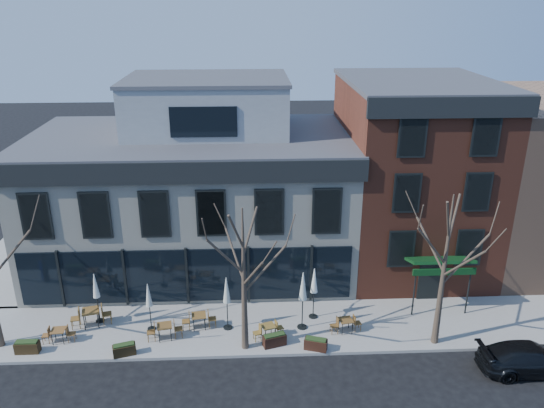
{
  "coord_description": "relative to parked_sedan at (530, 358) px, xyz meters",
  "views": [
    {
      "loc": [
        3.28,
        -24.6,
        15.46
      ],
      "look_at": [
        4.53,
        2.0,
        5.03
      ],
      "focal_mm": 35.0,
      "sensor_mm": 36.0,
      "label": 1
    }
  ],
  "objects": [
    {
      "name": "cafe_set_3",
      "position": [
        -14.78,
        3.75,
        -0.04
      ],
      "size": [
        1.76,
        0.77,
        0.91
      ],
      "color": "brown",
      "rests_on": "sidewalk_front"
    },
    {
      "name": "cafe_set_5",
      "position": [
        -7.6,
        3.09,
        -0.08
      ],
      "size": [
        1.62,
        0.73,
        0.84
      ],
      "color": "brown",
      "rests_on": "sidewalk_front"
    },
    {
      "name": "ground",
      "position": [
        -15.51,
        5.97,
        -0.66
      ],
      "size": [
        120.0,
        120.0,
        0.0
      ],
      "primitive_type": "plane",
      "color": "black",
      "rests_on": "ground"
    },
    {
      "name": "umbrella_4",
      "position": [
        -9.03,
        4.44,
        1.46
      ],
      "size": [
        0.45,
        0.45,
        2.79
      ],
      "color": "black",
      "rests_on": "sidewalk_front"
    },
    {
      "name": "tree_mid",
      "position": [
        -12.5,
        2.07,
        3.14
      ],
      "size": [
        3.5,
        3.55,
        7.04
      ],
      "color": "#382B21",
      "rests_on": "sidewalk_front"
    },
    {
      "name": "red_brick_building",
      "position": [
        -2.51,
        10.95,
        4.98
      ],
      "size": [
        8.2,
        11.78,
        11.18
      ],
      "color": "brown",
      "rests_on": "ground"
    },
    {
      "name": "umbrella_1",
      "position": [
        -17.14,
        3.74,
        1.29
      ],
      "size": [
        0.41,
        0.41,
        2.55
      ],
      "color": "black",
      "rests_on": "sidewalk_front"
    },
    {
      "name": "planter_1",
      "position": [
        -18.04,
        1.77,
        -0.22
      ],
      "size": [
        1.1,
        0.69,
        0.57
      ],
      "color": "black",
      "rests_on": "sidewalk_front"
    },
    {
      "name": "umbrella_0",
      "position": [
        -19.85,
        4.55,
        1.4
      ],
      "size": [
        0.43,
        0.43,
        2.71
      ],
      "color": "black",
      "rests_on": "sidewalk_front"
    },
    {
      "name": "umbrella_3",
      "position": [
        -9.69,
        3.53,
        1.67
      ],
      "size": [
        0.49,
        0.49,
        3.08
      ],
      "color": "black",
      "rests_on": "sidewalk_front"
    },
    {
      "name": "cafe_set_1",
      "position": [
        -20.15,
        4.22,
        0.03
      ],
      "size": [
        2.05,
        0.96,
        1.05
      ],
      "color": "brown",
      "rests_on": "sidewalk_front"
    },
    {
      "name": "planter_3",
      "position": [
        -9.23,
        1.77,
        -0.21
      ],
      "size": [
        1.13,
        0.72,
        0.59
      ],
      "color": "black",
      "rests_on": "sidewalk_front"
    },
    {
      "name": "sidewalk_front",
      "position": [
        -12.26,
        3.82,
        -0.58
      ],
      "size": [
        33.5,
        4.7,
        0.15
      ],
      "primitive_type": "cube",
      "color": "gray",
      "rests_on": "ground"
    },
    {
      "name": "corner_building",
      "position": [
        -15.44,
        11.04,
        4.07
      ],
      "size": [
        18.39,
        10.39,
        11.1
      ],
      "color": "silver",
      "rests_on": "ground"
    },
    {
      "name": "parked_sedan",
      "position": [
        0.0,
        0.0,
        0.0
      ],
      "size": [
        4.55,
        1.91,
        1.31
      ],
      "primitive_type": "imported",
      "rotation": [
        0.0,
        0.0,
        1.59
      ],
      "color": "black",
      "rests_on": "ground"
    },
    {
      "name": "tree_right",
      "position": [
        -3.5,
        2.07,
        3.36
      ],
      "size": [
        3.72,
        3.77,
        7.48
      ],
      "color": "#382B21",
      "rests_on": "sidewalk_front"
    },
    {
      "name": "planter_2",
      "position": [
        -11.13,
        2.16,
        -0.21
      ],
      "size": [
        1.16,
        0.74,
        0.61
      ],
      "color": "black",
      "rests_on": "sidewalk_front"
    },
    {
      "name": "planter_0",
      "position": [
        -22.53,
        2.17,
        -0.21
      ],
      "size": [
        1.08,
        0.44,
        0.61
      ],
      "color": "black",
      "rests_on": "sidewalk_front"
    },
    {
      "name": "cafe_set_4",
      "position": [
        -11.4,
        2.8,
        -0.09
      ],
      "size": [
        1.58,
        0.88,
        0.81
      ],
      "color": "brown",
      "rests_on": "sidewalk_front"
    },
    {
      "name": "cafe_set_0",
      "position": [
        -21.34,
        2.92,
        -0.09
      ],
      "size": [
        1.57,
        0.66,
        0.82
      ],
      "color": "brown",
      "rests_on": "sidewalk_front"
    },
    {
      "name": "umbrella_2",
      "position": [
        -13.37,
        3.66,
        1.49
      ],
      "size": [
        0.45,
        0.45,
        2.83
      ],
      "color": "black",
      "rests_on": "sidewalk_front"
    },
    {
      "name": "cafe_set_2",
      "position": [
        -16.35,
        2.94,
        -0.04
      ],
      "size": [
        1.76,
        0.8,
        0.91
      ],
      "color": "brown",
      "rests_on": "sidewalk_front"
    },
    {
      "name": "sidewalk_side",
      "position": [
        -26.76,
        11.97,
        -0.58
      ],
      "size": [
        4.5,
        12.0,
        0.15
      ],
      "primitive_type": "cube",
      "color": "gray",
      "rests_on": "ground"
    }
  ]
}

